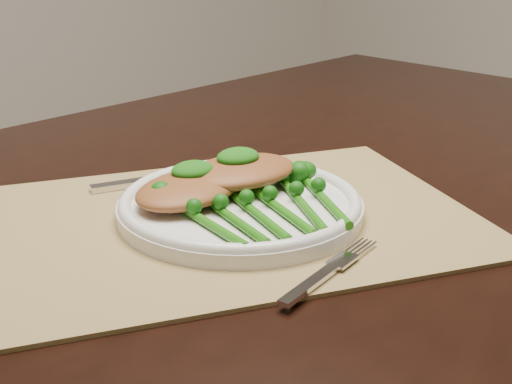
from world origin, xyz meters
TOP-DOWN VIEW (x-y plane):
  - placemat at (0.01, -0.10)m, footprint 0.59×0.50m
  - dinner_plate at (0.01, -0.09)m, footprint 0.27×0.27m
  - knife at (-0.00, 0.05)m, footprint 0.21×0.06m
  - fork at (0.01, -0.25)m, footprint 0.15×0.06m
  - chicken_fillet_left at (-0.03, -0.06)m, footprint 0.16×0.13m
  - chicken_fillet_right at (0.04, -0.06)m, footprint 0.14×0.10m
  - pesto_dollop_left at (-0.02, -0.05)m, footprint 0.05×0.04m
  - pesto_dollop_right at (0.04, -0.05)m, footprint 0.05×0.04m
  - broccolini_bundle at (0.02, -0.14)m, footprint 0.19×0.21m

SIDE VIEW (x-z plane):
  - placemat at x=0.01m, z-range 0.75..0.75m
  - fork at x=0.01m, z-range 0.76..0.76m
  - knife at x=0.00m, z-range 0.76..0.76m
  - dinner_plate at x=0.01m, z-range 0.75..0.78m
  - broccolini_bundle at x=0.02m, z-range 0.76..0.79m
  - chicken_fillet_left at x=-0.03m, z-range 0.77..0.80m
  - chicken_fillet_right at x=0.04m, z-range 0.78..0.80m
  - pesto_dollop_left at x=-0.02m, z-range 0.79..0.81m
  - pesto_dollop_right at x=0.04m, z-range 0.80..0.81m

